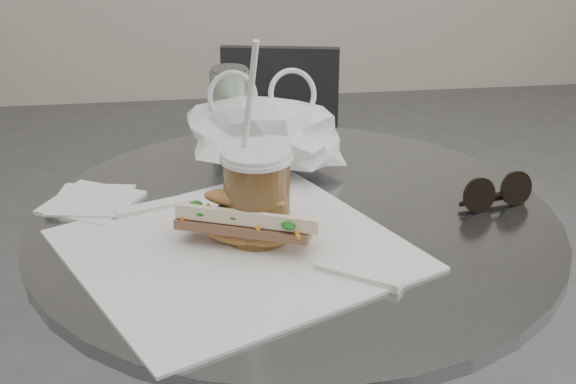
{
  "coord_description": "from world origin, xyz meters",
  "views": [
    {
      "loc": [
        -0.14,
        -0.82,
        1.26
      ],
      "look_at": [
        -0.01,
        0.18,
        0.79
      ],
      "focal_mm": 50.0,
      "sensor_mm": 36.0,
      "label": 1
    }
  ],
  "objects": [
    {
      "name": "chair_far",
      "position": [
        0.07,
        1.03,
        0.33
      ],
      "size": [
        0.39,
        0.41,
        0.73
      ],
      "rotation": [
        0.0,
        0.0,
        2.96
      ],
      "color": "#2E2E31",
      "rests_on": "ground"
    },
    {
      "name": "plastic_bag",
      "position": [
        -0.03,
        0.38,
        0.8
      ],
      "size": [
        0.24,
        0.19,
        0.12
      ],
      "primitive_type": null,
      "rotation": [
        0.0,
        0.0,
        -0.04
      ],
      "color": "silver",
      "rests_on": "cafe_table"
    },
    {
      "name": "drink_can",
      "position": [
        -0.07,
        0.52,
        0.81
      ],
      "size": [
        0.07,
        0.07,
        0.13
      ],
      "color": "#569255",
      "rests_on": "cafe_table"
    },
    {
      "name": "banh_mi",
      "position": [
        -0.08,
        0.13,
        0.78
      ],
      "size": [
        0.24,
        0.16,
        0.08
      ],
      "rotation": [
        0.0,
        0.0,
        -0.38
      ],
      "color": "#BD9247",
      "rests_on": "sandwich_paper"
    },
    {
      "name": "iced_coffee",
      "position": [
        -0.06,
        0.14,
        0.81
      ],
      "size": [
        0.1,
        0.1,
        0.28
      ],
      "color": "brown",
      "rests_on": "cafe_table"
    },
    {
      "name": "sunglasses",
      "position": [
        0.3,
        0.2,
        0.76
      ],
      "size": [
        0.12,
        0.05,
        0.05
      ],
      "rotation": [
        0.0,
        0.0,
        0.25
      ],
      "color": "black",
      "rests_on": "cafe_table"
    },
    {
      "name": "cafe_table",
      "position": [
        0.0,
        0.2,
        0.47
      ],
      "size": [
        0.76,
        0.76,
        0.74
      ],
      "color": "slate",
      "rests_on": "ground"
    },
    {
      "name": "napkin_stack",
      "position": [
        -0.29,
        0.28,
        0.74
      ],
      "size": [
        0.16,
        0.16,
        0.01
      ],
      "color": "white",
      "rests_on": "cafe_table"
    },
    {
      "name": "sandwich_paper",
      "position": [
        -0.09,
        0.11,
        0.74
      ],
      "size": [
        0.53,
        0.52,
        0.0
      ],
      "primitive_type": "cube",
      "rotation": [
        0.0,
        0.0,
        0.45
      ],
      "color": "white",
      "rests_on": "cafe_table"
    }
  ]
}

